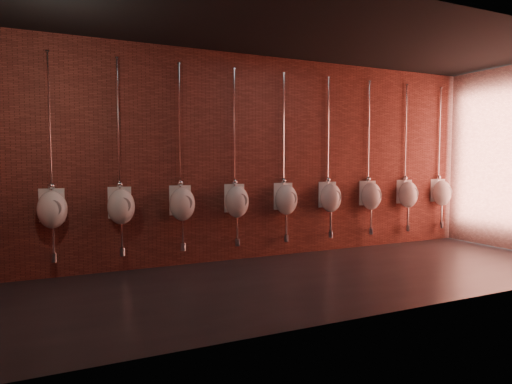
% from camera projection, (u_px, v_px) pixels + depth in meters
% --- Properties ---
extents(ground, '(8.50, 8.50, 0.00)m').
position_uv_depth(ground, '(308.00, 279.00, 6.00)').
color(ground, black).
rests_on(ground, ground).
extents(room_shell, '(8.54, 3.04, 3.22)m').
position_uv_depth(room_shell, '(310.00, 125.00, 5.86)').
color(room_shell, black).
rests_on(room_shell, ground).
extents(urinal_1, '(0.43, 0.39, 2.72)m').
position_uv_depth(urinal_1, '(52.00, 208.00, 5.88)').
color(urinal_1, white).
rests_on(urinal_1, ground).
extents(urinal_2, '(0.43, 0.39, 2.72)m').
position_uv_depth(urinal_2, '(121.00, 206.00, 6.25)').
color(urinal_2, white).
rests_on(urinal_2, ground).
extents(urinal_3, '(0.43, 0.39, 2.72)m').
position_uv_depth(urinal_3, '(182.00, 203.00, 6.62)').
color(urinal_3, white).
rests_on(urinal_3, ground).
extents(urinal_4, '(0.43, 0.39, 2.72)m').
position_uv_depth(urinal_4, '(237.00, 201.00, 6.98)').
color(urinal_4, white).
rests_on(urinal_4, ground).
extents(urinal_5, '(0.43, 0.39, 2.72)m').
position_uv_depth(urinal_5, '(286.00, 199.00, 7.35)').
color(urinal_5, white).
rests_on(urinal_5, ground).
extents(urinal_6, '(0.43, 0.39, 2.72)m').
position_uv_depth(urinal_6, '(331.00, 197.00, 7.72)').
color(urinal_6, white).
rests_on(urinal_6, ground).
extents(urinal_7, '(0.43, 0.39, 2.72)m').
position_uv_depth(urinal_7, '(371.00, 195.00, 8.09)').
color(urinal_7, white).
rests_on(urinal_7, ground).
extents(urinal_8, '(0.43, 0.39, 2.72)m').
position_uv_depth(urinal_8, '(408.00, 194.00, 8.46)').
color(urinal_8, white).
rests_on(urinal_8, ground).
extents(urinal_9, '(0.43, 0.39, 2.72)m').
position_uv_depth(urinal_9, '(442.00, 192.00, 8.83)').
color(urinal_9, white).
rests_on(urinal_9, ground).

